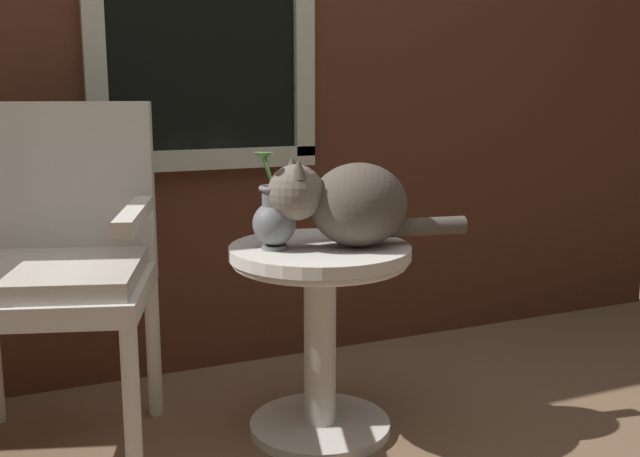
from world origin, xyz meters
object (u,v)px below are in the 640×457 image
wicker_side_table (320,307)px  wicker_chair (54,255)px  pewter_vase_with_ivy (274,218)px  cat (349,203)px

wicker_side_table → wicker_chair: 0.76m
pewter_vase_with_ivy → wicker_chair: bearing=159.1°
wicker_chair → pewter_vase_with_ivy: size_ratio=3.56×
wicker_side_table → wicker_chair: (-0.71, 0.23, 0.17)m
wicker_chair → pewter_vase_with_ivy: bearing=-20.9°
wicker_side_table → pewter_vase_with_ivy: 0.31m
wicker_chair → wicker_side_table: bearing=-17.8°
cat → pewter_vase_with_ivy: (-0.21, 0.05, -0.04)m
wicker_chair → cat: bearing=-19.3°
wicker_chair → pewter_vase_with_ivy: (0.57, -0.22, 0.10)m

